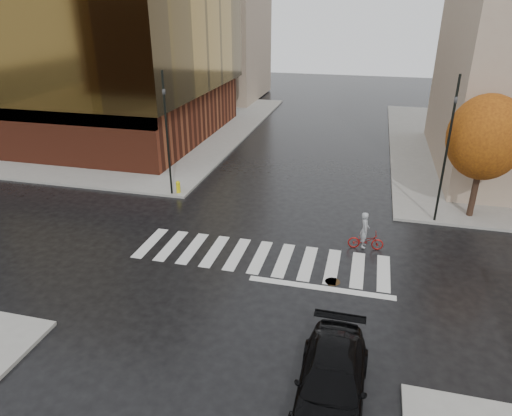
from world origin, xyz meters
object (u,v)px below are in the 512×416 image
(fire_hydrant, at_px, (178,186))
(traffic_light_nw, at_px, (166,127))
(cyclist, at_px, (365,237))
(traffic_light_ne, at_px, (448,141))
(sedan, at_px, (331,382))

(fire_hydrant, bearing_deg, traffic_light_nw, -150.11)
(cyclist, bearing_deg, fire_hydrant, 66.72)
(cyclist, relative_size, traffic_light_ne, 0.25)
(traffic_light_ne, height_order, fire_hydrant, traffic_light_ne)
(traffic_light_ne, bearing_deg, fire_hydrant, 12.09)
(sedan, bearing_deg, cyclist, 86.42)
(sedan, relative_size, traffic_light_nw, 0.68)
(cyclist, xyz_separation_m, fire_hydrant, (-11.17, 4.00, -0.08))
(sedan, bearing_deg, traffic_light_nw, 129.48)
(fire_hydrant, bearing_deg, sedan, -52.13)
(traffic_light_ne, bearing_deg, cyclist, 60.22)
(sedan, height_order, fire_hydrant, sedan)
(traffic_light_nw, relative_size, traffic_light_ne, 0.96)
(cyclist, height_order, fire_hydrant, cyclist)
(sedan, distance_m, fire_hydrant, 17.15)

